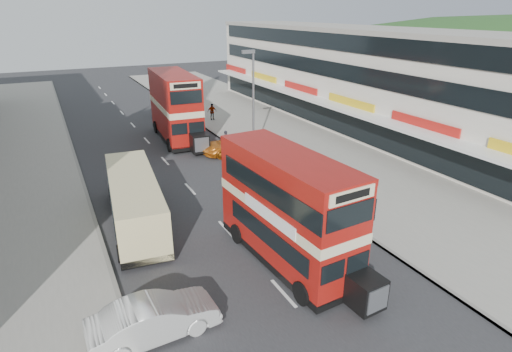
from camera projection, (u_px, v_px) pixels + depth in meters
ground at (311, 324)px, 15.49m from camera, size 160.00×160.00×0.00m
road_surface at (165, 161)px, 32.05m from camera, size 12.00×90.00×0.01m
pavement_right at (298, 140)px, 37.05m from camera, size 12.00×90.00×0.15m
kerb_left at (80, 173)px, 29.47m from camera, size 0.20×90.00×0.16m
kerb_right at (237, 149)px, 34.58m from camera, size 0.20×90.00×0.16m
commercial_row at (358, 78)px, 40.32m from camera, size 9.90×46.20×9.30m
street_lamp at (252, 96)px, 31.35m from camera, size 1.00×0.20×8.12m
bus_main at (288, 209)px, 18.45m from camera, size 3.02×9.14×5.00m
bus_second at (175, 106)px, 36.35m from camera, size 3.44×10.39×5.63m
coach at (135, 199)px, 22.21m from camera, size 3.27×9.47×2.46m
car_left_front at (154, 319)px, 14.66m from camera, size 4.62×1.78×1.50m
car_right_a at (258, 164)px, 29.60m from camera, size 4.24×1.78×1.22m
car_right_b at (232, 145)px, 33.59m from camera, size 5.01×2.41×1.38m
car_right_c at (172, 108)px, 45.68m from camera, size 4.40×2.01×1.46m
pedestrian_near at (302, 164)px, 28.51m from camera, size 0.74×0.67×1.68m
pedestrian_far at (212, 112)px, 43.11m from camera, size 0.99×0.42×1.69m
cyclist at (226, 146)px, 33.44m from camera, size 0.76×1.87×1.91m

